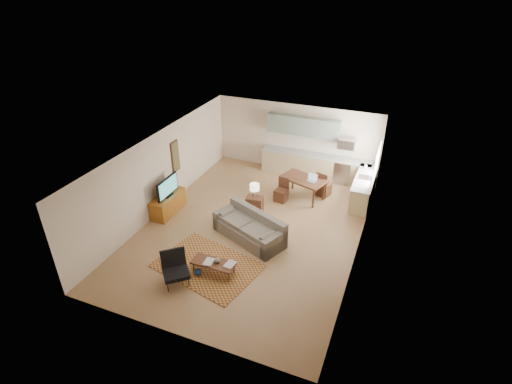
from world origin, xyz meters
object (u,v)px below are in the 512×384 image
at_px(sofa, 249,227).
at_px(armchair, 176,270).
at_px(coffee_table, 214,267).
at_px(tv_credenza, 168,204).
at_px(dining_table, 303,188).
at_px(console_table, 255,205).

distance_m(sofa, armchair, 2.69).
bearing_deg(sofa, coffee_table, -74.98).
height_order(armchair, tv_credenza, armchair).
relative_size(coffee_table, dining_table, 0.78).
relative_size(armchair, console_table, 1.35).
distance_m(armchair, tv_credenza, 3.53).
distance_m(sofa, dining_table, 3.07).
bearing_deg(armchair, tv_credenza, 84.71).
height_order(sofa, coffee_table, sofa).
height_order(coffee_table, dining_table, dining_table).
bearing_deg(console_table, tv_credenza, -166.48).
distance_m(armchair, dining_table, 5.75).
bearing_deg(console_table, coffee_table, -94.96).
distance_m(tv_credenza, console_table, 2.88).
distance_m(coffee_table, dining_table, 4.89).
bearing_deg(coffee_table, tv_credenza, 142.14).
relative_size(tv_credenza, console_table, 2.23).
height_order(tv_credenza, dining_table, dining_table).
relative_size(coffee_table, armchair, 1.40).
bearing_deg(sofa, armchair, -88.01).
bearing_deg(armchair, coffee_table, 3.01).
relative_size(armchair, tv_credenza, 0.61).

